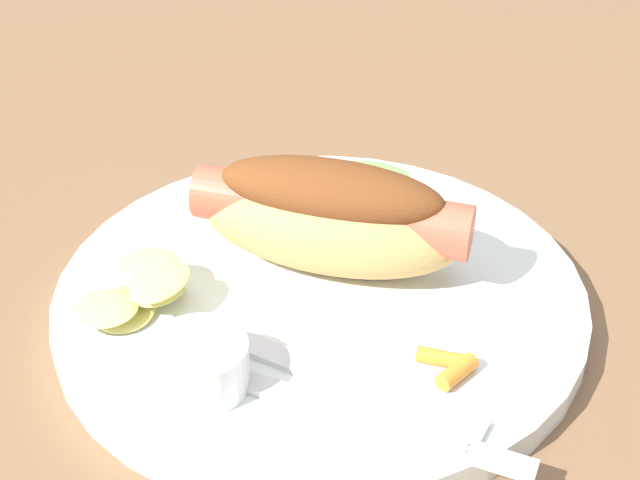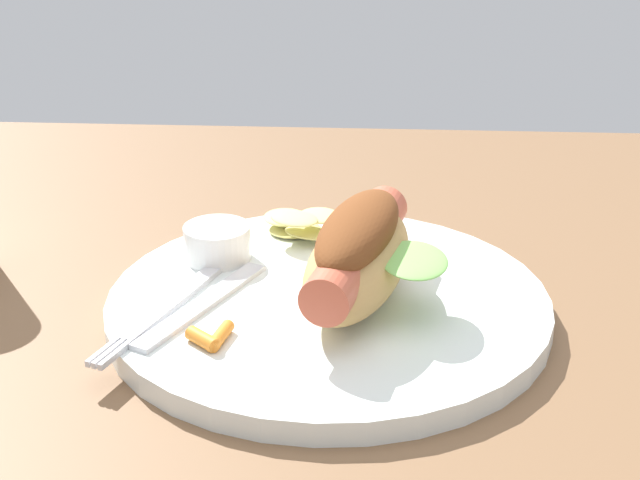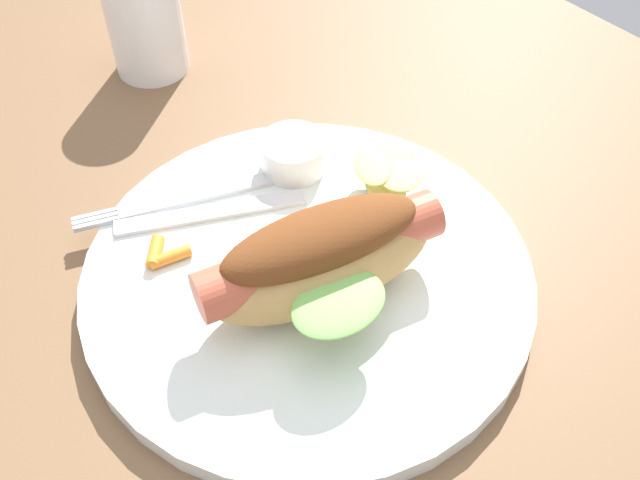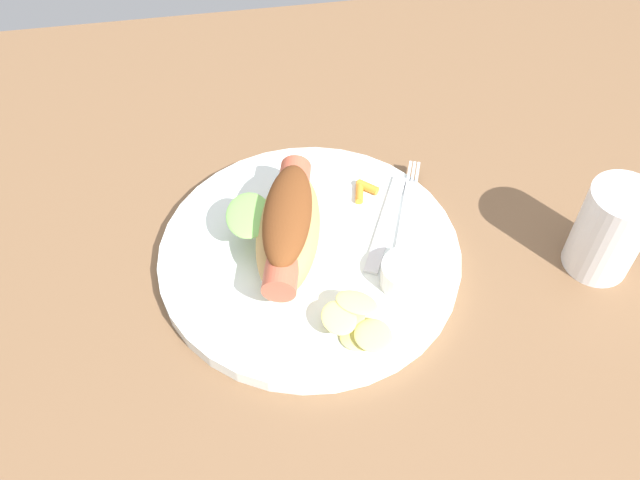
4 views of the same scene
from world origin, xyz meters
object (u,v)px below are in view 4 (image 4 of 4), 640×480
object	(u,v)px
knife	(387,226)
chips_pile	(356,322)
fork	(406,219)
hot_dog	(287,226)
carrot_garnish	(364,189)
plate	(310,255)
sauce_ramekin	(406,274)
drinking_cup	(610,230)

from	to	relation	value
knife	chips_pile	distance (cm)	12.86
fork	hot_dog	bearing A→B (deg)	118.55
hot_dog	carrot_garnish	size ratio (longest dim) A/B	5.16
knife	fork	bearing A→B (deg)	-49.62
fork	carrot_garnish	xyz separation A→B (cm)	(-3.52, 4.66, 0.24)
fork	chips_pile	size ratio (longest dim) A/B	2.20
plate	carrot_garnish	world-z (taller)	carrot_garnish
plate	knife	size ratio (longest dim) A/B	2.23
plate	hot_dog	distance (cm)	4.74
sauce_ramekin	hot_dog	bearing A→B (deg)	150.44
hot_dog	fork	xyz separation A→B (cm)	(12.45, 1.77, -3.25)
drinking_cup	hot_dog	bearing A→B (deg)	169.81
hot_dog	sauce_ramekin	size ratio (longest dim) A/B	3.33
fork	drinking_cup	world-z (taller)	drinking_cup
knife	carrot_garnish	distance (cm)	5.40
knife	carrot_garnish	xyz separation A→B (cm)	(-1.39, 5.21, 0.26)
sauce_ramekin	knife	xyz separation A→B (cm)	(-0.14, 7.15, -1.11)
plate	sauce_ramekin	bearing A→B (deg)	-32.84
plate	hot_dog	bearing A→B (deg)	166.27
chips_pile	carrot_garnish	bearing A→B (deg)	75.93
sauce_ramekin	carrot_garnish	xyz separation A→B (cm)	(-1.53, 12.36, -0.84)
hot_dog	chips_pile	xyz separation A→B (cm)	(4.73, -10.33, -2.32)
knife	carrot_garnish	size ratio (longest dim) A/B	4.28
hot_dog	drinking_cup	distance (cm)	30.83
carrot_garnish	fork	bearing A→B (deg)	-52.94
fork	knife	world-z (taller)	same
hot_dog	drinking_cup	bearing A→B (deg)	-86.68
plate	knife	xyz separation A→B (cm)	(8.28, 1.71, 0.98)
sauce_ramekin	fork	world-z (taller)	sauce_ramekin
fork	chips_pile	world-z (taller)	chips_pile
carrot_garnish	drinking_cup	bearing A→B (deg)	-29.03
plate	chips_pile	xyz separation A→B (cm)	(2.70, -9.83, 1.93)
sauce_ramekin	drinking_cup	distance (cm)	19.99
chips_pile	drinking_cup	size ratio (longest dim) A/B	0.72
plate	drinking_cup	distance (cm)	29.03
plate	knife	world-z (taller)	knife
sauce_ramekin	fork	xyz separation A→B (cm)	(1.99, 7.70, -1.09)
plate	knife	bearing A→B (deg)	11.68
plate	hot_dog	size ratio (longest dim) A/B	1.85
carrot_garnish	drinking_cup	xyz separation A→B (cm)	(21.41, -11.88, 2.93)
sauce_ramekin	knife	world-z (taller)	sauce_ramekin
fork	carrot_garnish	distance (cm)	5.84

